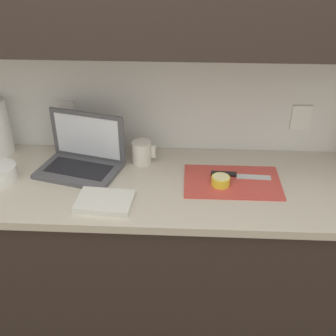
{
  "coord_description": "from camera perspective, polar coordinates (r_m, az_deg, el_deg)",
  "views": [
    {
      "loc": [
        0.19,
        -1.52,
        1.88
      ],
      "look_at": [
        0.12,
        -0.01,
        0.97
      ],
      "focal_mm": 45.0,
      "sensor_mm": 36.0,
      "label": 1
    }
  ],
  "objects": [
    {
      "name": "ground_plane",
      "position": [
        2.42,
        -2.94,
        -19.88
      ],
      "size": [
        12.0,
        12.0,
        0.0
      ],
      "primitive_type": "plane",
      "color": "brown",
      "rests_on": "ground"
    },
    {
      "name": "wall_back",
      "position": [
        1.79,
        -3.59,
        20.72
      ],
      "size": [
        5.2,
        0.38,
        2.6
      ],
      "color": "white",
      "rests_on": "ground_plane"
    },
    {
      "name": "counter_unit",
      "position": [
        2.09,
        -3.81,
        -11.91
      ],
      "size": [
        2.55,
        0.62,
        0.89
      ],
      "color": "#332823",
      "rests_on": "ground_plane"
    },
    {
      "name": "laptop",
      "position": [
        1.92,
        -11.52,
        1.56
      ],
      "size": [
        0.4,
        0.31,
        0.25
      ],
      "rotation": [
        0.0,
        0.0,
        -0.26
      ],
      "color": "#515156",
      "rests_on": "counter_unit"
    },
    {
      "name": "cutting_board",
      "position": [
        1.83,
        8.68,
        -1.86
      ],
      "size": [
        0.41,
        0.26,
        0.01
      ],
      "primitive_type": "cube",
      "color": "#D1473D",
      "rests_on": "counter_unit"
    },
    {
      "name": "knife",
      "position": [
        1.85,
        8.48,
        -0.86
      ],
      "size": [
        0.26,
        0.04,
        0.02
      ],
      "rotation": [
        0.0,
        0.0,
        -0.05
      ],
      "color": "silver",
      "rests_on": "cutting_board"
    },
    {
      "name": "lemon_half_cut",
      "position": [
        1.78,
        7.14,
        -1.72
      ],
      "size": [
        0.08,
        0.08,
        0.04
      ],
      "color": "yellow",
      "rests_on": "cutting_board"
    },
    {
      "name": "measuring_cup",
      "position": [
        1.93,
        -3.57,
        2.13
      ],
      "size": [
        0.11,
        0.09,
        0.11
      ],
      "color": "silver",
      "rests_on": "counter_unit"
    },
    {
      "name": "dish_towel",
      "position": [
        1.69,
        -8.58,
        -4.5
      ],
      "size": [
        0.23,
        0.17,
        0.02
      ],
      "primitive_type": "cube",
      "rotation": [
        0.0,
        0.0,
        -0.07
      ],
      "color": "silver",
      "rests_on": "counter_unit"
    }
  ]
}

